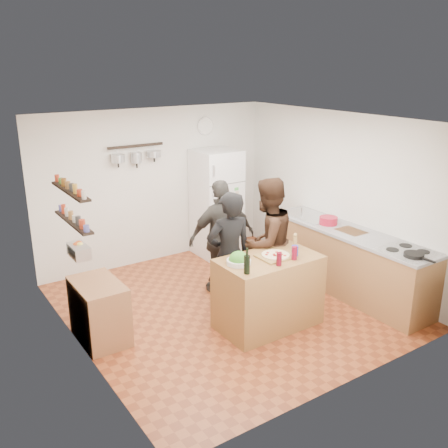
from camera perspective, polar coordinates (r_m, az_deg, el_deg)
room_shell at (r=6.73m, az=-1.36°, el=1.45°), size 4.20×4.20×4.20m
prep_island at (r=6.27m, az=5.08°, el=-7.75°), size 1.25×0.72×0.91m
pizza_board at (r=6.11m, az=5.91°, el=-3.70°), size 0.42×0.34×0.02m
pizza at (r=6.11m, az=5.91°, el=-3.54°), size 0.34×0.34×0.02m
salad_bowl at (r=5.87m, az=1.69°, el=-4.35°), size 0.29×0.29×0.06m
wine_bottle at (r=5.60m, az=2.64°, el=-4.66°), size 0.07×0.07×0.21m
wine_glass_near at (r=5.85m, az=6.31°, el=-4.01°), size 0.06×0.06×0.16m
wine_glass_far at (r=6.05m, az=8.04°, el=-3.31°), size 0.07×0.07×0.16m
pepper_mill at (r=6.36m, az=8.10°, el=-2.16°), size 0.05×0.05×0.17m
salt_canister at (r=6.16m, az=8.10°, el=-3.06°), size 0.08×0.08×0.13m
person_left at (r=6.33m, az=0.60°, el=-3.63°), size 0.67×0.50×1.67m
person_center at (r=6.65m, az=4.92°, el=-2.16°), size 0.95×0.79×1.76m
person_back at (r=6.99m, az=-0.22°, el=-1.56°), size 1.03×0.58×1.65m
counter_run at (r=7.37m, az=13.97°, el=-4.19°), size 0.63×2.63×0.90m
stove_top at (r=6.66m, az=20.25°, el=-3.00°), size 0.60×0.62×0.02m
skillet at (r=6.49m, az=20.88°, el=-3.32°), size 0.24×0.24×0.05m
sink at (r=7.77m, az=9.65°, el=0.91°), size 0.50×0.80×0.03m
cutting_board at (r=7.20m, az=14.34°, el=-0.84°), size 0.30×0.40×0.02m
red_bowl at (r=7.40m, az=11.85°, el=0.39°), size 0.26×0.26×0.11m
fridge at (r=8.42m, az=-0.87°, el=2.42°), size 0.70×0.68×1.80m
wall_clock at (r=8.45m, az=-2.15°, el=11.11°), size 0.30×0.03×0.30m
spice_shelf_lower at (r=5.73m, az=-16.85°, el=0.24°), size 0.12×1.00×0.02m
spice_shelf_upper at (r=5.63m, az=-17.17°, el=3.62°), size 0.12×1.00×0.02m
produce_basket at (r=5.85m, az=-16.26°, el=-2.98°), size 0.18×0.35×0.14m
side_table at (r=6.17m, az=-14.06°, el=-9.64°), size 0.50×0.80×0.73m
pot_rack at (r=7.81m, az=-10.05°, el=8.78°), size 0.90×0.04×0.04m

